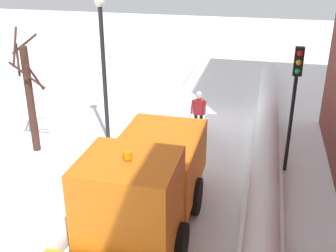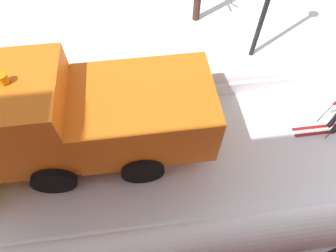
% 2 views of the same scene
% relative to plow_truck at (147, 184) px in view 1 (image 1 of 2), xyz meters
% --- Properties ---
extents(plow_truck, '(3.20, 5.98, 3.12)m').
position_rel_plow_truck_xyz_m(plow_truck, '(0.00, 0.00, 0.00)').
color(plow_truck, orange).
rests_on(plow_truck, ground).
extents(skier, '(0.62, 1.80, 1.81)m').
position_rel_plow_truck_xyz_m(skier, '(-0.27, -6.82, -0.48)').
color(skier, black).
rests_on(skier, ground).
extents(traffic_light_pole, '(0.28, 0.42, 4.38)m').
position_rel_plow_truck_xyz_m(traffic_light_pole, '(-3.76, -4.24, 1.60)').
color(traffic_light_pole, black).
rests_on(traffic_light_pole, ground).
extents(street_lamp, '(0.40, 0.40, 5.59)m').
position_rel_plow_truck_xyz_m(street_lamp, '(3.22, -5.39, 2.03)').
color(street_lamp, black).
rests_on(street_lamp, ground).
extents(bare_tree_near, '(1.24, 1.21, 4.64)m').
position_rel_plow_truck_xyz_m(bare_tree_near, '(5.51, -3.76, 0.71)').
color(bare_tree_near, '#44281F').
rests_on(bare_tree_near, ground).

